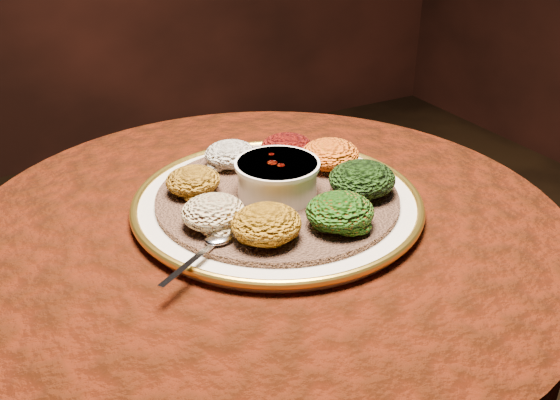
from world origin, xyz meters
name	(u,v)px	position (x,y,z in m)	size (l,w,h in m)	color
table	(268,308)	(0.00, 0.00, 0.55)	(0.96, 0.96, 0.73)	black
platter	(277,203)	(0.03, 0.02, 0.75)	(0.59, 0.59, 0.02)	silver
injera	(277,197)	(0.03, 0.02, 0.76)	(0.39, 0.39, 0.01)	#8C5F46
stew_bowl	(277,176)	(0.03, 0.02, 0.79)	(0.14, 0.14, 0.06)	white
spoon	(215,242)	(-0.12, -0.08, 0.77)	(0.13, 0.09, 0.01)	silver
portion_ayib	(230,154)	(0.01, 0.15, 0.78)	(0.09, 0.09, 0.04)	white
portion_kitfo	(287,147)	(0.11, 0.13, 0.78)	(0.09, 0.09, 0.05)	black
portion_tikil	(330,154)	(0.16, 0.06, 0.79)	(0.10, 0.10, 0.05)	#B67F0F
portion_gomen	(362,179)	(0.15, -0.04, 0.79)	(0.11, 0.10, 0.05)	black
portion_mixveg	(340,212)	(0.06, -0.11, 0.79)	(0.10, 0.10, 0.05)	#AB2F0B
portion_kik	(266,224)	(-0.05, -0.09, 0.79)	(0.10, 0.10, 0.05)	#A86E0E
portion_timatim	(213,212)	(-0.10, -0.02, 0.78)	(0.09, 0.09, 0.05)	maroon
portion_shiro	(193,181)	(-0.09, 0.09, 0.78)	(0.09, 0.08, 0.04)	#A36D13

